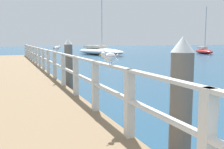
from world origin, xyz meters
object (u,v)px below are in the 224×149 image
Objects in this scene: dock_piling_near at (181,108)px; boat_1 at (100,51)px; seagull_foreground at (110,56)px; seagull_background at (57,48)px; boat_2 at (204,51)px; dock_piling_far at (69,65)px.

dock_piling_near is 29.09m from boat_1.
seagull_foreground is 27.83m from boat_1.
seagull_background is 0.07× the size of boat_2.
dock_piling_near is at bearing 165.31° from seagull_foreground.
dock_piling_near is 4.16× the size of seagull_foreground.
boat_1 is at bearing 8.21° from boat_2.
boat_1 reaches higher than boat_2.
seagull_foreground is 0.05× the size of boat_1.
seagull_foreground is (-0.39, -5.01, 0.58)m from dock_piling_far.
dock_piling_near is 0.19× the size of boat_1.
boat_1 reaches higher than dock_piling_near.
seagull_background is at bearing 58.72° from boat_2.
seagull_foreground is 1.08× the size of seagull_background.
boat_2 is (21.94, 18.87, -0.54)m from dock_piling_far.
dock_piling_far is 0.19× the size of boat_1.
dock_piling_far is 4.16× the size of seagull_foreground.
dock_piling_near is 6.48m from dock_piling_far.
seagull_background is at bearing -29.65° from seagull_foreground.
boat_1 reaches higher than seagull_foreground.
seagull_foreground and seagull_background have the same top height.
seagull_background is 0.04× the size of boat_1.
seagull_foreground is 32.71m from boat_2.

